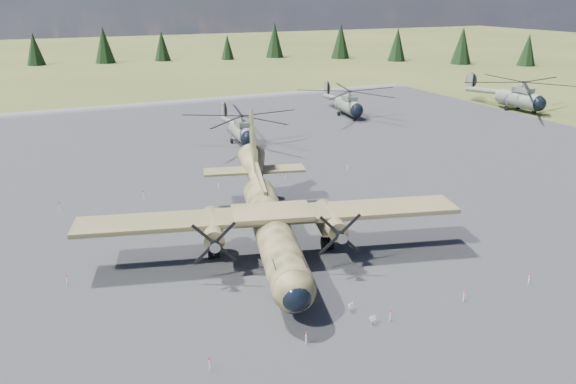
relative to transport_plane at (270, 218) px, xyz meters
name	(u,v)px	position (x,y,z in m)	size (l,w,h in m)	color
ground	(278,246)	(0.91, 0.61, -2.84)	(500.00, 500.00, 0.00)	brown
apron	(237,206)	(0.91, 10.61, -2.84)	(120.00, 120.00, 0.04)	#5B5C60
transport_plane	(270,218)	(0.00, 0.00, 0.00)	(29.72, 26.58, 9.87)	#383D21
helicopter_near	(241,123)	(9.59, 33.16, 0.15)	(17.57, 20.04, 4.22)	slate
helicopter_mid	(348,98)	(32.40, 43.14, 0.38)	(19.80, 21.91, 4.53)	slate
helicopter_far	(520,90)	(62.36, 34.65, 0.95)	(21.93, 25.28, 5.34)	slate
info_placard_left	(351,306)	(1.19, -10.89, -2.40)	(0.45, 0.31, 0.65)	gray
info_placard_right	(373,319)	(1.64, -12.81, -2.38)	(0.46, 0.26, 0.68)	gray
barrier_fence	(273,241)	(0.45, 0.54, -2.33)	(33.12, 29.62, 0.85)	white
treeline	(328,166)	(7.94, 5.12, 1.93)	(302.83, 296.46, 11.00)	black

